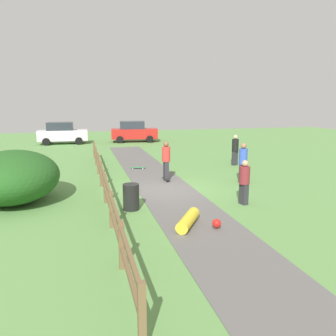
{
  "coord_description": "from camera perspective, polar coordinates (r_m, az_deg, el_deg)",
  "views": [
    {
      "loc": [
        -3.33,
        -13.38,
        3.64
      ],
      "look_at": [
        0.01,
        -0.37,
        1.0
      ],
      "focal_mm": 35.95,
      "sensor_mm": 36.0,
      "label": 1
    }
  ],
  "objects": [
    {
      "name": "bystander_black",
      "position": [
        19.95,
        11.31,
        3.27
      ],
      "size": [
        0.49,
        0.49,
        1.79
      ],
      "color": "#2D2D33",
      "rests_on": "ground_plane"
    },
    {
      "name": "parked_car_white",
      "position": [
        31.15,
        -17.48,
        5.67
      ],
      "size": [
        4.22,
        2.05,
        1.92
      ],
      "color": "silver",
      "rests_on": "ground_plane"
    },
    {
      "name": "skateboard_loose",
      "position": [
        18.64,
        -5.12,
        0.09
      ],
      "size": [
        0.82,
        0.44,
        0.08
      ],
      "color": "#338C4C",
      "rests_on": "asphalt_path"
    },
    {
      "name": "ground_plane",
      "position": [
        14.26,
        -0.39,
        -3.67
      ],
      "size": [
        60.0,
        60.0,
        0.0
      ],
      "primitive_type": "plane",
      "color": "#60934C"
    },
    {
      "name": "wooden_fence",
      "position": [
        13.72,
        -11.0,
        -1.6
      ],
      "size": [
        0.12,
        18.12,
        1.1
      ],
      "color": "brown",
      "rests_on": "ground_plane"
    },
    {
      "name": "parked_car_red",
      "position": [
        31.46,
        -5.83,
        6.17
      ],
      "size": [
        4.34,
        2.3,
        1.92
      ],
      "color": "red",
      "rests_on": "ground_plane"
    },
    {
      "name": "trash_bin",
      "position": [
        11.6,
        -6.28,
        -4.9
      ],
      "size": [
        0.56,
        0.56,
        0.9
      ],
      "primitive_type": "cylinder",
      "color": "black",
      "rests_on": "ground_plane"
    },
    {
      "name": "bush_large",
      "position": [
        13.53,
        -24.79,
        -1.34
      ],
      "size": [
        3.29,
        3.95,
        1.92
      ],
      "primitive_type": "ellipsoid",
      "color": "#23561E",
      "rests_on": "ground_plane"
    },
    {
      "name": "bystander_maroon",
      "position": [
        12.34,
        12.81,
        -2.05
      ],
      "size": [
        0.44,
        0.44,
        1.62
      ],
      "color": "#2D2D33",
      "rests_on": "ground_plane"
    },
    {
      "name": "skater_fallen",
      "position": [
        10.08,
        3.83,
        -8.86
      ],
      "size": [
        1.39,
        1.43,
        0.36
      ],
      "color": "yellow",
      "rests_on": "asphalt_path"
    },
    {
      "name": "skater_riding",
      "position": [
        15.59,
        -0.33,
        1.55
      ],
      "size": [
        0.38,
        0.8,
        1.84
      ],
      "color": "black",
      "rests_on": "asphalt_path"
    },
    {
      "name": "asphalt_path",
      "position": [
        14.25,
        -0.39,
        -3.63
      ],
      "size": [
        2.4,
        28.0,
        0.02
      ],
      "primitive_type": "cube",
      "color": "#605E5B",
      "rests_on": "ground_plane"
    },
    {
      "name": "bystander_blue",
      "position": [
        15.65,
        12.6,
        1.2
      ],
      "size": [
        0.52,
        0.52,
        1.83
      ],
      "color": "#2D2D33",
      "rests_on": "ground_plane"
    }
  ]
}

